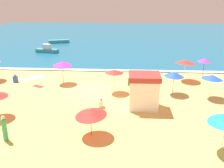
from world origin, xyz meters
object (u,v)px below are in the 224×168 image
at_px(beach_umbrella_8, 114,71).
at_px(small_boat_0, 59,41).
at_px(beach_umbrella_6, 212,77).
at_px(beachgoer_6, 5,129).
at_px(beach_umbrella_7, 186,62).
at_px(beach_umbrella_2, 174,74).
at_px(beach_umbrella_9, 205,60).
at_px(small_boat_1, 47,50).
at_px(lifeguard_cabana, 144,91).
at_px(beachgoer_0, 101,103).
at_px(beach_umbrella_4, 62,64).
at_px(beach_umbrella_1, 91,112).
at_px(beachgoer_4, 15,78).
at_px(beachgoer_1, 129,81).

xyz_separation_m(beach_umbrella_8, small_boat_0, (-10.89, 22.33, -1.67)).
relative_size(beach_umbrella_6, beachgoer_6, 1.42).
bearing_deg(beach_umbrella_7, beach_umbrella_2, -115.31).
bearing_deg(beach_umbrella_9, beach_umbrella_7, -148.53).
bearing_deg(beach_umbrella_8, beachgoer_6, -126.97).
bearing_deg(small_boat_1, beach_umbrella_6, -39.37).
height_order(lifeguard_cabana, beach_umbrella_7, lifeguard_cabana).
xyz_separation_m(beach_umbrella_6, small_boat_1, (-19.51, 16.01, -1.46)).
height_order(beachgoer_6, small_boat_0, beachgoer_6).
relative_size(beach_umbrella_7, beach_umbrella_9, 1.31).
relative_size(beach_umbrella_8, beachgoer_0, 2.83).
relative_size(beach_umbrella_2, beach_umbrella_7, 0.87).
bearing_deg(beachgoer_0, beach_umbrella_7, 40.88).
distance_m(lifeguard_cabana, small_boat_0, 28.98).
xyz_separation_m(beach_umbrella_4, beach_umbrella_6, (14.00, -3.06, -0.11)).
relative_size(lifeguard_cabana, beach_umbrella_8, 1.25).
relative_size(beach_umbrella_2, beach_umbrella_9, 1.14).
height_order(lifeguard_cabana, beach_umbrella_1, lifeguard_cabana).
distance_m(lifeguard_cabana, beachgoer_6, 10.66).
bearing_deg(beachgoer_6, beachgoer_0, 43.32).
height_order(beach_umbrella_1, beachgoer_4, beach_umbrella_1).
relative_size(beach_umbrella_1, small_boat_0, 0.80).
bearing_deg(beachgoer_6, lifeguard_cabana, 30.66).
height_order(beachgoer_4, small_boat_1, small_boat_1).
distance_m(beach_umbrella_4, beachgoer_4, 5.35).
height_order(lifeguard_cabana, beach_umbrella_4, lifeguard_cabana).
distance_m(beach_umbrella_4, beachgoer_1, 7.04).
distance_m(beachgoer_1, beachgoer_6, 13.35).
distance_m(beach_umbrella_4, beach_umbrella_6, 14.33).
distance_m(beach_umbrella_6, beachgoer_1, 7.86).
height_order(beachgoer_6, small_boat_1, beachgoer_6).
bearing_deg(beach_umbrella_7, beach_umbrella_8, -153.05).
relative_size(beach_umbrella_1, beachgoer_6, 1.66).
relative_size(beach_umbrella_8, beach_umbrella_9, 1.08).
distance_m(lifeguard_cabana, beach_umbrella_7, 8.48).
xyz_separation_m(beach_umbrella_7, beachgoer_0, (-8.21, -7.10, -1.71)).
distance_m(beach_umbrella_4, beachgoer_0, 7.30).
height_order(lifeguard_cabana, beachgoer_1, lifeguard_cabana).
relative_size(lifeguard_cabana, beach_umbrella_2, 1.19).
height_order(lifeguard_cabana, beach_umbrella_6, lifeguard_cabana).
bearing_deg(beachgoer_4, beach_umbrella_6, -9.12).
bearing_deg(beachgoer_1, beachgoer_0, -114.30).
bearing_deg(beach_umbrella_9, small_boat_0, 140.17).
bearing_deg(small_boat_1, beach_umbrella_9, -25.76).
bearing_deg(beach_umbrella_9, beach_umbrella_8, -151.90).
distance_m(beach_umbrella_1, beach_umbrella_4, 10.77).
bearing_deg(beach_umbrella_2, beachgoer_1, 152.90).
distance_m(beach_umbrella_2, beach_umbrella_7, 4.27).
distance_m(beach_umbrella_8, beachgoer_1, 2.91).
height_order(beachgoer_0, small_boat_0, beachgoer_0).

